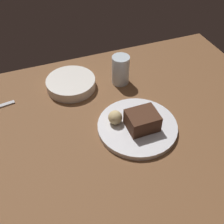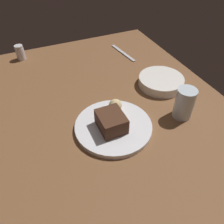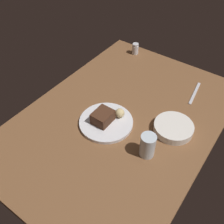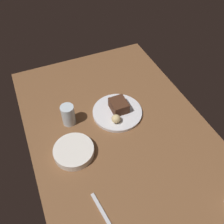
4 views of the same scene
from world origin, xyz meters
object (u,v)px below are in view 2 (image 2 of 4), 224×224
(butter_knife, at_px, (123,53))
(dessert_plate, at_px, (113,127))
(side_bowl, at_px, (161,81))
(bread_roll, at_px, (115,106))
(salt_shaker, at_px, (20,52))
(water_glass, at_px, (184,103))
(chocolate_cake_slice, at_px, (111,121))

(butter_knife, bearing_deg, dessert_plate, 142.47)
(dessert_plate, relative_size, side_bowl, 1.40)
(bread_roll, bearing_deg, salt_shaker, 24.81)
(dessert_plate, height_order, side_bowl, side_bowl)
(bread_roll, distance_m, water_glass, 0.23)
(chocolate_cake_slice, distance_m, salt_shaker, 0.63)
(butter_knife, bearing_deg, side_bowl, 176.19)
(side_bowl, bearing_deg, bread_roll, 108.71)
(water_glass, bearing_deg, dessert_plate, 80.82)
(chocolate_cake_slice, bearing_deg, water_glass, -96.80)
(side_bowl, bearing_deg, chocolate_cake_slice, 118.07)
(side_bowl, bearing_deg, dessert_plate, 117.63)
(bread_roll, height_order, side_bowl, bread_roll)
(bread_roll, relative_size, butter_knife, 0.23)
(water_glass, distance_m, side_bowl, 0.19)
(salt_shaker, relative_size, side_bowl, 0.38)
(salt_shaker, bearing_deg, dessert_plate, -160.27)
(water_glass, relative_size, side_bowl, 0.61)
(dessert_plate, relative_size, chocolate_cake_slice, 2.70)
(bread_roll, xyz_separation_m, butter_knife, (0.38, -0.22, -0.04))
(butter_knife, bearing_deg, water_glass, 170.75)
(chocolate_cake_slice, relative_size, butter_knife, 0.49)
(bread_roll, bearing_deg, chocolate_cake_slice, 147.93)
(dessert_plate, xyz_separation_m, butter_knife, (0.44, -0.25, -0.01))
(bread_roll, height_order, butter_knife, bread_roll)
(chocolate_cake_slice, bearing_deg, side_bowl, -61.93)
(chocolate_cake_slice, height_order, bread_roll, chocolate_cake_slice)
(salt_shaker, relative_size, water_glass, 0.62)
(dessert_plate, bearing_deg, side_bowl, -62.37)
(chocolate_cake_slice, distance_m, bread_roll, 0.08)
(dessert_plate, height_order, chocolate_cake_slice, chocolate_cake_slice)
(dessert_plate, bearing_deg, butter_knife, -29.48)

